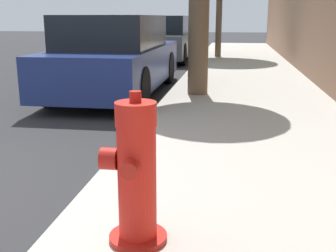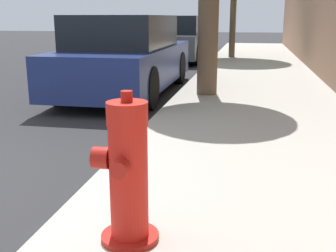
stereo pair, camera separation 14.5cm
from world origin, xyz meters
name	(u,v)px [view 1 (the left image)]	position (x,y,z in m)	size (l,w,h in m)	color
sidewalk_slab	(266,234)	(3.49, 0.00, 0.07)	(2.77, 40.00, 0.14)	#B7B2A8
fire_hydrant	(136,175)	(2.70, -0.31, 0.56)	(0.39, 0.39, 0.91)	red
parked_car_near	(116,57)	(1.03, 5.30, 0.72)	(1.73, 4.57, 1.48)	navy
parked_car_mid	(164,40)	(0.92, 11.62, 0.72)	(1.74, 4.03, 1.49)	#4C5156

